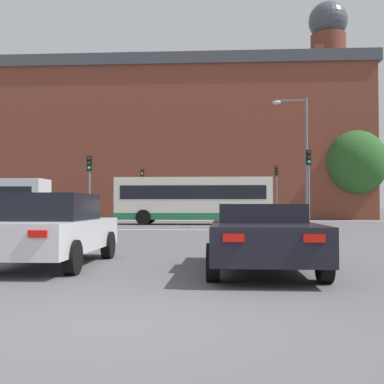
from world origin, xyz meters
The scene contains 14 objects.
ground_plane centered at (0.00, 0.00, 0.00)m, with size 400.00×400.00×0.00m, color #545456.
stop_line_strip centered at (0.00, 20.00, 0.00)m, with size 8.70×0.30×0.01m, color silver.
far_pavement centered at (0.00, 34.95, 0.01)m, with size 69.67×2.50×0.01m, color gray.
brick_civic_building centered at (-2.63, 43.58, 7.90)m, with size 36.98×10.83×21.84m.
car_saloon_left centered at (-2.39, 4.87, 0.77)m, with size 1.97×4.51×1.51m.
car_roadster_right centered at (1.96, 4.27, 0.67)m, with size 2.06×4.51×1.29m.
bus_crossing_lead centered at (-0.65, 27.20, 1.68)m, with size 10.38×2.63×3.14m.
traffic_light_far_left centered at (-5.26, 34.03, 2.88)m, with size 0.26×0.31×4.30m.
traffic_light_far_right centered at (5.71, 34.20, 3.02)m, with size 0.26×0.31×4.52m.
traffic_light_near_right centered at (5.87, 20.84, 2.85)m, with size 0.26×0.31×4.25m.
traffic_light_near_left centered at (-6.01, 20.79, 2.69)m, with size 0.26×0.31×3.98m.
street_lamp_junction centered at (5.71, 22.36, 4.49)m, with size 2.00×0.36×7.39m.
pedestrian_waiting centered at (5.15, 34.31, 0.95)m, with size 0.37×0.46×1.63m.
tree_by_building centered at (13.36, 38.85, 5.13)m, with size 5.54×5.54×8.05m.
Camera 1 is at (1.16, -5.11, 1.26)m, focal length 45.00 mm.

